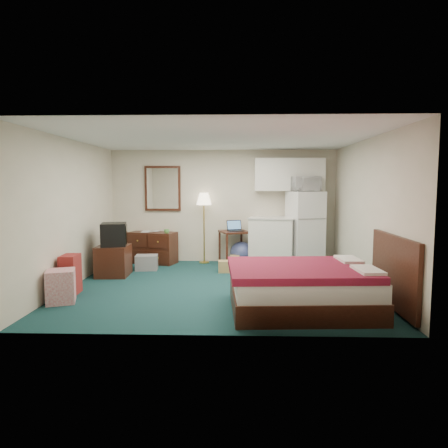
{
  "coord_description": "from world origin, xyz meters",
  "views": [
    {
      "loc": [
        0.31,
        -6.7,
        1.74
      ],
      "look_at": [
        0.08,
        0.39,
        1.03
      ],
      "focal_mm": 32.0,
      "sensor_mm": 36.0,
      "label": 1
    }
  ],
  "objects_px": {
    "kitchen_counter": "(272,241)",
    "bed": "(302,288)",
    "tv_stand": "(113,261)",
    "suitcase": "(70,275)",
    "floor_lamp": "(204,228)",
    "dresser": "(153,248)",
    "fridge": "(305,228)",
    "desk": "(234,247)"
  },
  "relations": [
    {
      "from": "desk",
      "to": "kitchen_counter",
      "type": "height_order",
      "value": "kitchen_counter"
    },
    {
      "from": "tv_stand",
      "to": "dresser",
      "type": "bearing_deg",
      "value": 66.09
    },
    {
      "from": "floor_lamp",
      "to": "tv_stand",
      "type": "distance_m",
      "value": 2.15
    },
    {
      "from": "floor_lamp",
      "to": "tv_stand",
      "type": "bearing_deg",
      "value": -140.94
    },
    {
      "from": "floor_lamp",
      "to": "kitchen_counter",
      "type": "relative_size",
      "value": 1.54
    },
    {
      "from": "fridge",
      "to": "suitcase",
      "type": "bearing_deg",
      "value": -166.03
    },
    {
      "from": "desk",
      "to": "suitcase",
      "type": "xyz_separation_m",
      "value": [
        -2.59,
        -2.49,
        -0.05
      ]
    },
    {
      "from": "kitchen_counter",
      "to": "bed",
      "type": "height_order",
      "value": "kitchen_counter"
    },
    {
      "from": "dresser",
      "to": "desk",
      "type": "height_order",
      "value": "desk"
    },
    {
      "from": "kitchen_counter",
      "to": "bed",
      "type": "bearing_deg",
      "value": -73.68
    },
    {
      "from": "fridge",
      "to": "suitcase",
      "type": "xyz_separation_m",
      "value": [
        -4.11,
        -2.44,
        -0.48
      ]
    },
    {
      "from": "dresser",
      "to": "kitchen_counter",
      "type": "bearing_deg",
      "value": 15.44
    },
    {
      "from": "dresser",
      "to": "floor_lamp",
      "type": "relative_size",
      "value": 0.65
    },
    {
      "from": "floor_lamp",
      "to": "tv_stand",
      "type": "xyz_separation_m",
      "value": [
        -1.63,
        -1.32,
        -0.49
      ]
    },
    {
      "from": "dresser",
      "to": "bed",
      "type": "xyz_separation_m",
      "value": [
        2.75,
        -3.26,
        -0.04
      ]
    },
    {
      "from": "floor_lamp",
      "to": "desk",
      "type": "bearing_deg",
      "value": -10.09
    },
    {
      "from": "bed",
      "to": "suitcase",
      "type": "height_order",
      "value": "suitcase"
    },
    {
      "from": "floor_lamp",
      "to": "fridge",
      "type": "relative_size",
      "value": 0.98
    },
    {
      "from": "desk",
      "to": "kitchen_counter",
      "type": "distance_m",
      "value": 0.84
    },
    {
      "from": "kitchen_counter",
      "to": "dresser",
      "type": "bearing_deg",
      "value": -167.42
    },
    {
      "from": "bed",
      "to": "dresser",
      "type": "bearing_deg",
      "value": 126.87
    },
    {
      "from": "desk",
      "to": "fridge",
      "type": "xyz_separation_m",
      "value": [
        1.52,
        -0.05,
        0.43
      ]
    },
    {
      "from": "kitchen_counter",
      "to": "tv_stand",
      "type": "relative_size",
      "value": 1.6
    },
    {
      "from": "tv_stand",
      "to": "suitcase",
      "type": "xyz_separation_m",
      "value": [
        -0.29,
        -1.29,
        0.03
      ]
    },
    {
      "from": "desk",
      "to": "tv_stand",
      "type": "height_order",
      "value": "desk"
    },
    {
      "from": "floor_lamp",
      "to": "dresser",
      "type": "bearing_deg",
      "value": -176.45
    },
    {
      "from": "bed",
      "to": "tv_stand",
      "type": "bearing_deg",
      "value": 145.03
    },
    {
      "from": "fridge",
      "to": "tv_stand",
      "type": "relative_size",
      "value": 2.52
    },
    {
      "from": "tv_stand",
      "to": "kitchen_counter",
      "type": "bearing_deg",
      "value": 18.63
    },
    {
      "from": "floor_lamp",
      "to": "kitchen_counter",
      "type": "height_order",
      "value": "floor_lamp"
    },
    {
      "from": "fridge",
      "to": "bed",
      "type": "height_order",
      "value": "fridge"
    },
    {
      "from": "desk",
      "to": "tv_stand",
      "type": "distance_m",
      "value": 2.6
    },
    {
      "from": "floor_lamp",
      "to": "bed",
      "type": "distance_m",
      "value": 3.73
    },
    {
      "from": "dresser",
      "to": "suitcase",
      "type": "relative_size",
      "value": 1.61
    },
    {
      "from": "dresser",
      "to": "floor_lamp",
      "type": "bearing_deg",
      "value": 20.52
    },
    {
      "from": "floor_lamp",
      "to": "fridge",
      "type": "distance_m",
      "value": 2.2
    },
    {
      "from": "floor_lamp",
      "to": "fridge",
      "type": "bearing_deg",
      "value": -4.44
    },
    {
      "from": "floor_lamp",
      "to": "kitchen_counter",
      "type": "distance_m",
      "value": 1.53
    },
    {
      "from": "dresser",
      "to": "desk",
      "type": "xyz_separation_m",
      "value": [
        1.8,
        -0.05,
        0.02
      ]
    },
    {
      "from": "dresser",
      "to": "desk",
      "type": "bearing_deg",
      "value": 15.38
    },
    {
      "from": "dresser",
      "to": "fridge",
      "type": "xyz_separation_m",
      "value": [
        3.32,
        -0.1,
        0.45
      ]
    },
    {
      "from": "desk",
      "to": "bed",
      "type": "distance_m",
      "value": 3.35
    }
  ]
}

